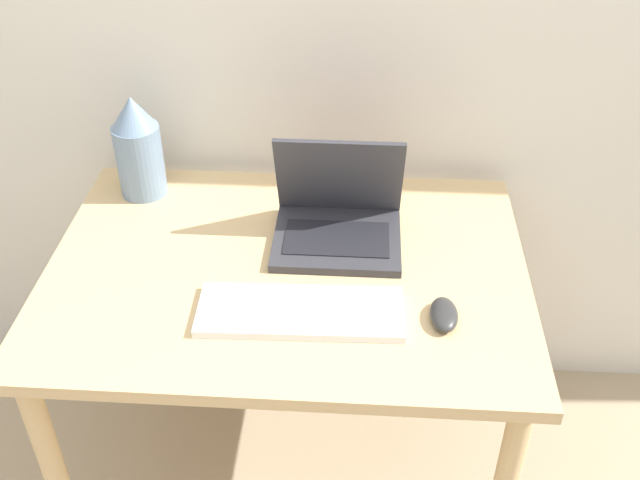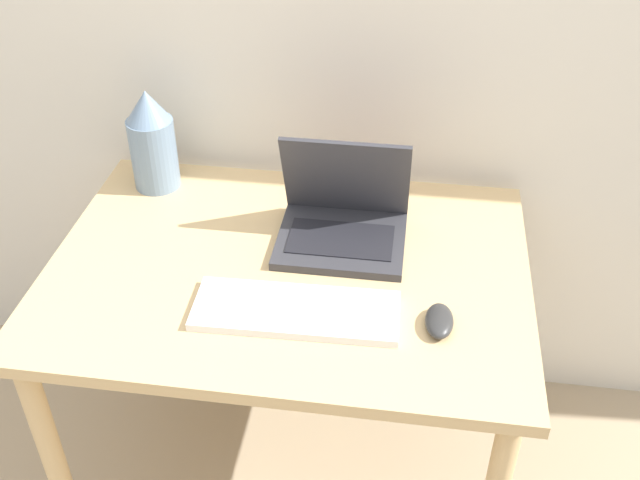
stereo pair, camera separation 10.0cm
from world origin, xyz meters
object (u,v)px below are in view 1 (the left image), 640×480
Objects in this scene: mouse at (444,314)px; vase at (138,147)px; keyboard at (301,312)px; laptop at (338,217)px.

mouse is 0.86m from vase.
keyboard is at bearing -179.20° from mouse.
laptop is 0.53m from vase.
mouse is 0.39× the size of vase.
vase is (-0.44, 0.44, 0.12)m from keyboard.
vase is (-0.73, 0.44, 0.11)m from mouse.
laptop is 0.29m from keyboard.
mouse is at bearing 0.80° from keyboard.
mouse is at bearing -50.54° from laptop.
vase is at bearing 148.99° from mouse.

